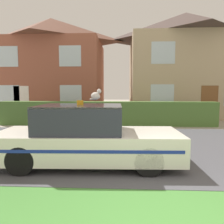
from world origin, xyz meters
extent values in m
cube|color=#4C4C51|center=(0.00, 4.41, 0.01)|extent=(28.00, 6.41, 0.01)
cube|color=#4C7233|center=(-1.48, 8.57, 0.62)|extent=(11.16, 0.63, 1.24)
cylinder|color=black|center=(-0.10, 1.85, 0.32)|extent=(0.63, 0.22, 0.63)
cylinder|color=black|center=(-0.14, 3.26, 0.32)|extent=(0.63, 0.22, 0.63)
cylinder|color=black|center=(-2.82, 1.76, 0.32)|extent=(0.63, 0.22, 0.63)
cylinder|color=black|center=(-2.87, 3.17, 0.32)|extent=(0.63, 0.22, 0.63)
cube|color=silver|center=(-1.48, 2.51, 0.51)|extent=(4.45, 1.75, 0.64)
cube|color=#232833|center=(-1.67, 2.50, 1.15)|extent=(2.01, 1.51, 0.64)
cube|color=silver|center=(-1.67, 2.50, 1.45)|extent=(2.01, 1.51, 0.04)
cube|color=navy|center=(-1.46, 1.70, 0.55)|extent=(4.17, 0.14, 0.07)
cube|color=navy|center=(-1.51, 3.32, 0.55)|extent=(4.17, 0.14, 0.07)
cylinder|color=orange|center=(-1.67, 2.50, 1.53)|extent=(0.16, 0.16, 0.11)
ellipsoid|color=silver|center=(-1.33, 2.72, 1.68)|extent=(0.24, 0.18, 0.19)
ellipsoid|color=white|center=(-1.25, 2.71, 1.66)|extent=(0.07, 0.09, 0.11)
sphere|color=silver|center=(-1.24, 2.71, 1.80)|extent=(0.11, 0.11, 0.11)
cone|color=silver|center=(-1.24, 2.68, 1.85)|extent=(0.04, 0.04, 0.05)
cone|color=silver|center=(-1.24, 2.74, 1.85)|extent=(0.04, 0.04, 0.05)
cylinder|color=silver|center=(-1.40, 2.82, 1.60)|extent=(0.19, 0.06, 0.03)
cube|color=#93513D|center=(-6.03, 13.82, 2.68)|extent=(7.39, 5.24, 5.37)
pyramid|color=brown|center=(-6.03, 13.82, 6.26)|extent=(7.76, 5.50, 1.77)
cube|color=white|center=(-7.24, 11.19, 1.05)|extent=(1.00, 0.02, 2.10)
cube|color=silver|center=(-8.06, 11.19, 1.50)|extent=(1.40, 0.02, 1.30)
cube|color=silver|center=(-4.00, 11.19, 1.50)|extent=(1.40, 0.02, 1.30)
cube|color=silver|center=(-8.06, 11.19, 3.97)|extent=(1.40, 0.02, 1.30)
cube|color=silver|center=(-4.00, 11.19, 3.97)|extent=(1.40, 0.02, 1.30)
cube|color=tan|center=(3.89, 14.00, 2.73)|extent=(7.90, 6.64, 5.46)
pyramid|color=#473833|center=(3.89, 14.00, 6.44)|extent=(8.30, 6.97, 1.97)
cube|color=brown|center=(4.53, 10.67, 1.05)|extent=(1.00, 0.02, 2.10)
cube|color=silver|center=(1.72, 10.67, 1.53)|extent=(1.40, 0.02, 1.30)
cube|color=silver|center=(1.72, 10.67, 4.04)|extent=(1.40, 0.02, 1.30)
camera|label=1|loc=(-0.65, -2.67, 1.82)|focal=35.00mm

